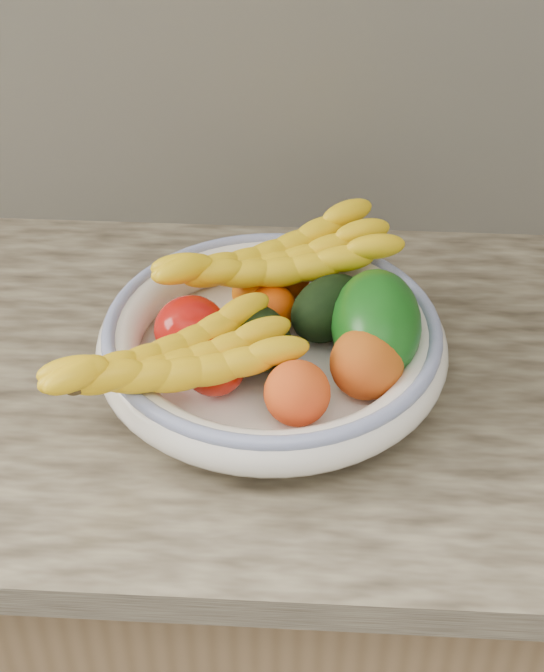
{
  "coord_description": "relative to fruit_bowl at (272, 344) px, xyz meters",
  "views": [
    {
      "loc": [
        0.05,
        0.77,
        1.67
      ],
      "look_at": [
        0.0,
        1.66,
        0.96
      ],
      "focal_mm": 55.0,
      "sensor_mm": 36.0,
      "label": 1
    }
  ],
  "objects": [
    {
      "name": "clementine_back_mid",
      "position": [
        -0.0,
        0.06,
        0.01
      ],
      "size": [
        0.06,
        0.06,
        0.05
      ],
      "primitive_type": "ellipsoid",
      "rotation": [
        0.0,
        0.0,
        -0.1
      ],
      "color": "#DA4804",
      "rests_on": "fruit_bowl"
    },
    {
      "name": "avocado_center",
      "position": [
        -0.01,
        -0.01,
        0.02
      ],
      "size": [
        0.09,
        0.11,
        0.06
      ],
      "primitive_type": "ellipsoid",
      "rotation": [
        0.0,
        0.0,
        0.4
      ],
      "color": "black",
      "rests_on": "fruit_bowl"
    },
    {
      "name": "peach_front",
      "position": [
        0.03,
        -0.1,
        0.02
      ],
      "size": [
        0.08,
        0.08,
        0.07
      ],
      "primitive_type": "ellipsoid",
      "rotation": [
        0.0,
        0.0,
        0.17
      ],
      "color": "orange",
      "rests_on": "fruit_bowl"
    },
    {
      "name": "banana_bunch_front",
      "position": [
        -0.1,
        -0.09,
        0.03
      ],
      "size": [
        0.31,
        0.25,
        0.08
      ],
      "primitive_type": null,
      "rotation": [
        0.0,
        0.0,
        0.54
      ],
      "color": "yellow",
      "rests_on": "fruit_bowl"
    },
    {
      "name": "tomato_near_left",
      "position": [
        -0.06,
        -0.06,
        0.01
      ],
      "size": [
        0.07,
        0.07,
        0.06
      ],
      "primitive_type": "ellipsoid",
      "rotation": [
        0.0,
        0.0,
        0.07
      ],
      "color": "red",
      "rests_on": "fruit_bowl"
    },
    {
      "name": "clementine_back_left",
      "position": [
        -0.02,
        0.09,
        0.01
      ],
      "size": [
        0.07,
        0.07,
        0.05
      ],
      "primitive_type": "ellipsoid",
      "rotation": [
        0.0,
        0.0,
        -0.29
      ],
      "color": "orange",
      "rests_on": "fruit_bowl"
    },
    {
      "name": "peach_right",
      "position": [
        0.1,
        -0.05,
        0.02
      ],
      "size": [
        0.1,
        0.1,
        0.08
      ],
      "primitive_type": "ellipsoid",
      "rotation": [
        0.0,
        0.0,
        -0.38
      ],
      "color": "orange",
      "rests_on": "fruit_bowl"
    },
    {
      "name": "banana_bunch_back",
      "position": [
        -0.0,
        0.09,
        0.04
      ],
      "size": [
        0.32,
        0.23,
        0.09
      ],
      "primitive_type": null,
      "rotation": [
        0.0,
        0.0,
        0.43
      ],
      "color": "yellow",
      "rests_on": "fruit_bowl"
    },
    {
      "name": "avocado_right",
      "position": [
        0.06,
        0.05,
        0.02
      ],
      "size": [
        0.12,
        0.13,
        0.07
      ],
      "primitive_type": "ellipsoid",
      "rotation": [
        0.0,
        0.0,
        -0.68
      ],
      "color": "black",
      "rests_on": "fruit_bowl"
    },
    {
      "name": "tomato_left",
      "position": [
        -0.09,
        0.0,
        0.01
      ],
      "size": [
        0.1,
        0.1,
        0.07
      ],
      "primitive_type": "ellipsoid",
      "rotation": [
        0.0,
        0.0,
        0.22
      ],
      "color": "#B5100B",
      "rests_on": "fruit_bowl"
    },
    {
      "name": "kitchen_counter",
      "position": [
        0.0,
        0.03,
        -0.48
      ],
      "size": [
        2.44,
        0.66,
        1.4
      ],
      "color": "brown",
      "rests_on": "ground"
    },
    {
      "name": "green_mango",
      "position": [
        0.11,
        0.01,
        0.03
      ],
      "size": [
        0.13,
        0.16,
        0.13
      ],
      "primitive_type": "ellipsoid",
      "rotation": [
        0.0,
        0.31,
        0.05
      ],
      "color": "#0E4F0F",
      "rests_on": "fruit_bowl"
    },
    {
      "name": "clementine_back_right",
      "position": [
        0.01,
        0.12,
        0.01
      ],
      "size": [
        0.06,
        0.06,
        0.05
      ],
      "primitive_type": "ellipsoid",
      "rotation": [
        0.0,
        0.0,
        -0.37
      ],
      "color": "#DE4B04",
      "rests_on": "fruit_bowl"
    },
    {
      "name": "fruit_bowl",
      "position": [
        0.0,
        0.0,
        0.0
      ],
      "size": [
        0.39,
        0.39,
        0.08
      ],
      "color": "white",
      "rests_on": "kitchen_counter"
    }
  ]
}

